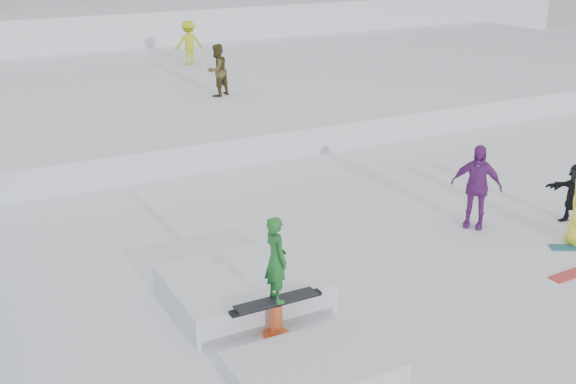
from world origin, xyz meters
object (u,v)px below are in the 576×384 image
jib_rail_feature (261,305)px  walker_ygreen (189,43)px  spectator_dark (575,194)px  spectator_purple (476,186)px  walker_olive (217,70)px

jib_rail_feature → walker_ygreen: bearing=72.9°
spectator_dark → spectator_purple: bearing=-126.8°
walker_ygreen → jib_rail_feature: walker_ygreen is taller
walker_olive → spectator_purple: (1.38, -11.31, -0.73)m
spectator_purple → jib_rail_feature: size_ratio=0.43×
spectator_purple → spectator_dark: bearing=27.4°
walker_olive → spectator_dark: walker_olive is taller
walker_ygreen → jib_rail_feature: (-5.75, -18.70, -1.39)m
walker_olive → spectator_purple: 11.41m
walker_olive → jib_rail_feature: bearing=44.5°
walker_ygreen → spectator_purple: bearing=97.2°
jib_rail_feature → spectator_purple: bearing=14.0°
spectator_dark → jib_rail_feature: 8.05m
walker_ygreen → spectator_dark: bearing=103.7°
walker_olive → walker_ygreen: 6.04m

